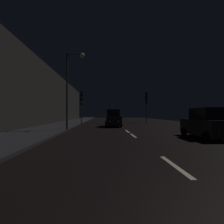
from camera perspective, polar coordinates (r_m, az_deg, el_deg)
ground at (r=26.66m, az=1.68°, el=-4.00°), size 27.63×84.00×0.02m
sidewalk_left at (r=27.13m, az=-14.61°, el=-3.75°), size 4.40×84.00×0.15m
building_facade_left at (r=24.53m, az=-22.24°, el=5.48°), size 0.80×63.00×8.31m
lane_centerline at (r=13.40m, az=6.36°, el=-7.33°), size 0.16×17.41×0.01m
traffic_light_far_left at (r=25.14m, az=-10.20°, el=3.80°), size 0.33×0.47×4.82m
traffic_light_far_right at (r=30.08m, az=11.44°, el=3.80°), size 0.36×0.48×5.29m
streetlamp_overhead at (r=16.49m, az=-13.29°, el=10.70°), size 1.70×0.44×7.25m
car_approaching_headlights at (r=20.85m, az=0.34°, el=-2.28°), size 1.93×4.18×2.11m
car_parked_right_near at (r=12.63m, az=28.98°, el=-3.60°), size 1.80×3.91×1.97m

